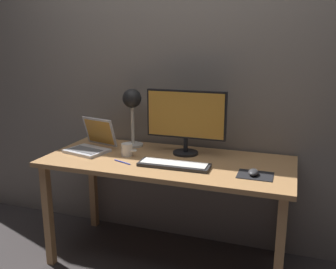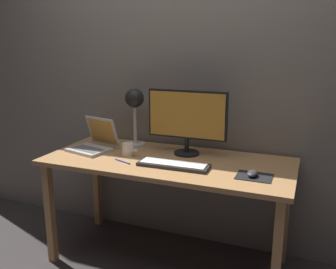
{
  "view_description": "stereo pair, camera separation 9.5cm",
  "coord_description": "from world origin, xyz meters",
  "px_view_note": "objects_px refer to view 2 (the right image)",
  "views": [
    {
      "loc": [
        0.75,
        -2.13,
        1.47
      ],
      "look_at": [
        0.02,
        -0.05,
        0.92
      ],
      "focal_mm": 39.16,
      "sensor_mm": 36.0,
      "label": 1
    },
    {
      "loc": [
        0.84,
        -2.1,
        1.47
      ],
      "look_at": [
        0.02,
        -0.05,
        0.92
      ],
      "focal_mm": 39.16,
      "sensor_mm": 36.0,
      "label": 2
    }
  ],
  "objects_px": {
    "desk_lamp": "(135,105)",
    "coffee_mug": "(128,149)",
    "pen": "(122,161)",
    "keyboard_main": "(173,165)",
    "laptop": "(95,141)",
    "monitor": "(187,118)",
    "mouse": "(252,173)"
  },
  "relations": [
    {
      "from": "pen",
      "to": "mouse",
      "type": "bearing_deg",
      "value": 2.69
    },
    {
      "from": "keyboard_main",
      "to": "laptop",
      "type": "xyz_separation_m",
      "value": [
        -0.65,
        0.15,
        0.05
      ]
    },
    {
      "from": "keyboard_main",
      "to": "coffee_mug",
      "type": "bearing_deg",
      "value": 164.25
    },
    {
      "from": "desk_lamp",
      "to": "pen",
      "type": "xyz_separation_m",
      "value": [
        0.1,
        -0.38,
        -0.3
      ]
    },
    {
      "from": "monitor",
      "to": "mouse",
      "type": "distance_m",
      "value": 0.6
    },
    {
      "from": "keyboard_main",
      "to": "mouse",
      "type": "relative_size",
      "value": 4.61
    },
    {
      "from": "coffee_mug",
      "to": "desk_lamp",
      "type": "bearing_deg",
      "value": 105.65
    },
    {
      "from": "keyboard_main",
      "to": "desk_lamp",
      "type": "relative_size",
      "value": 1.06
    },
    {
      "from": "coffee_mug",
      "to": "pen",
      "type": "distance_m",
      "value": 0.15
    },
    {
      "from": "desk_lamp",
      "to": "pen",
      "type": "distance_m",
      "value": 0.5
    },
    {
      "from": "monitor",
      "to": "keyboard_main",
      "type": "bearing_deg",
      "value": -88.09
    },
    {
      "from": "mouse",
      "to": "pen",
      "type": "xyz_separation_m",
      "value": [
        -0.81,
        -0.04,
        -0.02
      ]
    },
    {
      "from": "desk_lamp",
      "to": "coffee_mug",
      "type": "height_order",
      "value": "desk_lamp"
    },
    {
      "from": "desk_lamp",
      "to": "laptop",
      "type": "bearing_deg",
      "value": -137.79
    },
    {
      "from": "keyboard_main",
      "to": "pen",
      "type": "distance_m",
      "value": 0.33
    },
    {
      "from": "laptop",
      "to": "coffee_mug",
      "type": "distance_m",
      "value": 0.29
    },
    {
      "from": "desk_lamp",
      "to": "pen",
      "type": "bearing_deg",
      "value": -75.31
    },
    {
      "from": "coffee_mug",
      "to": "monitor",
      "type": "bearing_deg",
      "value": 25.86
    },
    {
      "from": "mouse",
      "to": "coffee_mug",
      "type": "relative_size",
      "value": 0.88
    },
    {
      "from": "laptop",
      "to": "pen",
      "type": "relative_size",
      "value": 2.34
    },
    {
      "from": "mouse",
      "to": "coffee_mug",
      "type": "distance_m",
      "value": 0.85
    },
    {
      "from": "desk_lamp",
      "to": "coffee_mug",
      "type": "relative_size",
      "value": 3.83
    },
    {
      "from": "monitor",
      "to": "coffee_mug",
      "type": "distance_m",
      "value": 0.45
    },
    {
      "from": "desk_lamp",
      "to": "coffee_mug",
      "type": "distance_m",
      "value": 0.36
    },
    {
      "from": "keyboard_main",
      "to": "laptop",
      "type": "distance_m",
      "value": 0.67
    },
    {
      "from": "laptop",
      "to": "mouse",
      "type": "height_order",
      "value": "laptop"
    },
    {
      "from": "desk_lamp",
      "to": "monitor",
      "type": "bearing_deg",
      "value": -9.37
    },
    {
      "from": "desk_lamp",
      "to": "mouse",
      "type": "relative_size",
      "value": 4.36
    },
    {
      "from": "monitor",
      "to": "pen",
      "type": "bearing_deg",
      "value": -135.93
    },
    {
      "from": "desk_lamp",
      "to": "pen",
      "type": "relative_size",
      "value": 2.99
    },
    {
      "from": "keyboard_main",
      "to": "coffee_mug",
      "type": "relative_size",
      "value": 4.04
    },
    {
      "from": "keyboard_main",
      "to": "pen",
      "type": "relative_size",
      "value": 3.16
    }
  ]
}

